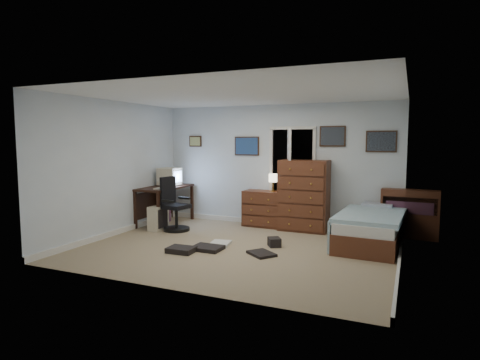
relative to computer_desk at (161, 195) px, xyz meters
name	(u,v)px	position (x,y,z in m)	size (l,w,h in m)	color
floor	(238,249)	(2.30, -1.19, -0.63)	(5.00, 4.00, 0.02)	#9D8B6C
computer_desk	(161,195)	(0.00, 0.00, 0.00)	(0.64, 1.39, 0.80)	black
crt_monitor	(170,177)	(0.12, 0.15, 0.38)	(0.42, 0.38, 0.38)	beige
keyboard	(163,188)	(0.28, -0.35, 0.20)	(0.16, 0.43, 0.03)	beige
pc_tower	(158,218)	(0.30, -0.55, -0.38)	(0.22, 0.45, 0.48)	beige
office_chair	(174,210)	(0.61, -0.46, -0.21)	(0.59, 0.59, 1.06)	black
media_stack	(165,202)	(-0.02, 0.18, -0.19)	(0.17, 0.17, 0.85)	maroon
low_dresser	(264,209)	(2.11, 0.59, -0.25)	(0.83, 0.41, 0.74)	brown
table_lamp	(273,179)	(2.31, 0.59, 0.38)	(0.19, 0.19, 0.36)	gold
doorway	(296,177)	(2.64, 1.08, 0.39)	(0.96, 1.12, 2.05)	black
tall_dresser	(304,195)	(2.96, 0.56, 0.08)	(0.94, 0.55, 1.39)	brown
headboard_bookcase	(410,213)	(4.88, 0.67, -0.15)	(1.00, 0.31, 0.89)	brown
bed	(370,228)	(4.28, -0.12, -0.32)	(1.11, 1.94, 0.62)	brown
wall_posters	(303,142)	(2.86, 0.79, 1.13)	(4.38, 0.04, 0.60)	#331E11
floor_clutter	(221,248)	(2.09, -1.39, -0.58)	(1.70, 1.24, 0.15)	black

